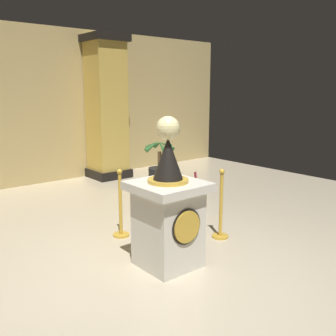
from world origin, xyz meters
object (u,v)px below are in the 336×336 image
object	(u,v)px
stanchion_far	(121,213)
potted_palm_right	(160,174)
pedestal_clock	(168,211)
stanchion_near	(221,214)

from	to	relation	value
stanchion_far	potted_palm_right	bearing A→B (deg)	39.08
pedestal_clock	stanchion_near	xyz separation A→B (m)	(1.15, 0.20, -0.33)
stanchion_near	potted_palm_right	world-z (taller)	potted_palm_right
stanchion_near	pedestal_clock	bearing A→B (deg)	-169.96
potted_palm_right	pedestal_clock	bearing A→B (deg)	-126.67
stanchion_far	potted_palm_right	xyz separation A→B (m)	(2.03, 1.65, 0.02)
stanchion_near	stanchion_far	xyz separation A→B (m)	(-1.08, 0.97, -0.01)
stanchion_near	potted_palm_right	bearing A→B (deg)	70.10
pedestal_clock	potted_palm_right	bearing A→B (deg)	53.33
pedestal_clock	stanchion_far	bearing A→B (deg)	86.54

